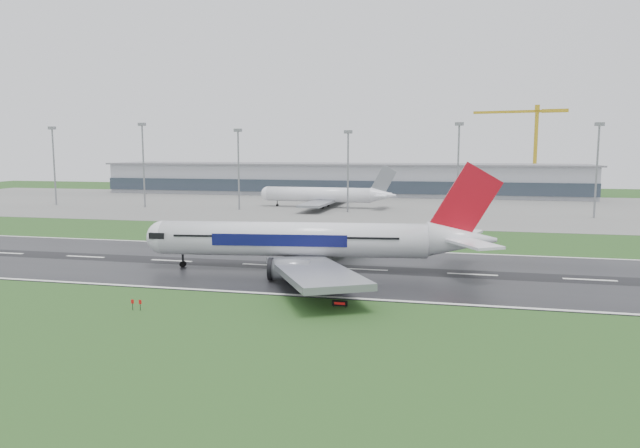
# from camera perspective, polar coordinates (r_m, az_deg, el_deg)

# --- Properties ---
(ground) EXTENTS (520.00, 520.00, 0.00)m
(ground) POSITION_cam_1_polar(r_m,az_deg,el_deg) (123.00, -14.43, -3.56)
(ground) COLOR #204519
(ground) RESTS_ON ground
(runway) EXTENTS (400.00, 45.00, 0.10)m
(runway) POSITION_cam_1_polar(r_m,az_deg,el_deg) (123.00, -14.43, -3.53)
(runway) COLOR black
(runway) RESTS_ON ground
(apron) EXTENTS (400.00, 130.00, 0.08)m
(apron) POSITION_cam_1_polar(r_m,az_deg,el_deg) (239.97, -0.73, 1.91)
(apron) COLOR slate
(apron) RESTS_ON ground
(terminal) EXTENTS (240.00, 36.00, 15.00)m
(terminal) POSITION_cam_1_polar(r_m,az_deg,el_deg) (297.96, 1.96, 4.40)
(terminal) COLOR #93969E
(terminal) RESTS_ON ground
(main_airliner) EXTENTS (73.81, 71.08, 19.57)m
(main_airliner) POSITION_cam_1_polar(r_m,az_deg,el_deg) (108.70, -0.26, 0.54)
(main_airliner) COLOR white
(main_airliner) RESTS_ON runway
(parked_airliner) EXTENTS (57.21, 53.52, 16.26)m
(parked_airliner) POSITION_cam_1_polar(r_m,az_deg,el_deg) (227.87, 0.43, 3.68)
(parked_airliner) COLOR white
(parked_airliner) RESTS_ON apron
(tower_crane) EXTENTS (44.97, 10.74, 44.67)m
(tower_crane) POSITION_cam_1_polar(r_m,az_deg,el_deg) (310.04, 20.47, 6.81)
(tower_crane) COLOR gold
(tower_crane) RESTS_ON ground
(runway_sign) EXTENTS (2.26, 0.97, 1.04)m
(runway_sign) POSITION_cam_1_polar(r_m,az_deg,el_deg) (84.84, 1.96, -7.86)
(runway_sign) COLOR black
(runway_sign) RESTS_ON ground
(floodmast_0) EXTENTS (0.64, 0.64, 30.87)m
(floodmast_0) POSITION_cam_1_polar(r_m,az_deg,el_deg) (260.96, -24.73, 5.07)
(floodmast_0) COLOR gray
(floodmast_0) RESTS_ON ground
(floodmast_1) EXTENTS (0.64, 0.64, 31.97)m
(floodmast_1) POSITION_cam_1_polar(r_m,az_deg,el_deg) (238.68, -17.00, 5.40)
(floodmast_1) COLOR gray
(floodmast_1) RESTS_ON ground
(floodmast_2) EXTENTS (0.64, 0.64, 29.39)m
(floodmast_2) POSITION_cam_1_polar(r_m,az_deg,el_deg) (221.82, -8.03, 5.19)
(floodmast_2) COLOR gray
(floodmast_2) RESTS_ON ground
(floodmast_3) EXTENTS (0.64, 0.64, 28.50)m
(floodmast_3) POSITION_cam_1_polar(r_m,az_deg,el_deg) (210.67, 2.77, 5.02)
(floodmast_3) COLOR gray
(floodmast_3) RESTS_ON ground
(floodmast_4) EXTENTS (0.64, 0.64, 30.96)m
(floodmast_4) POSITION_cam_1_polar(r_m,az_deg,el_deg) (207.47, 13.44, 5.13)
(floodmast_4) COLOR gray
(floodmast_4) RESTS_ON ground
(floodmast_5) EXTENTS (0.64, 0.64, 30.46)m
(floodmast_5) POSITION_cam_1_polar(r_m,az_deg,el_deg) (212.76, 25.62, 4.60)
(floodmast_5) COLOR gray
(floodmast_5) RESTS_ON ground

